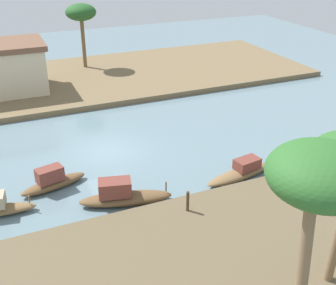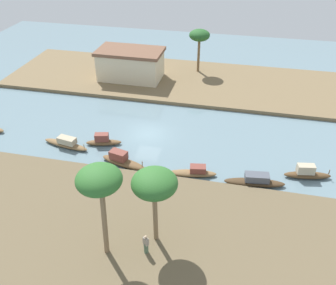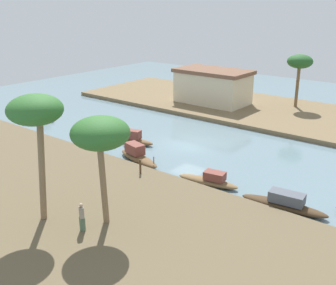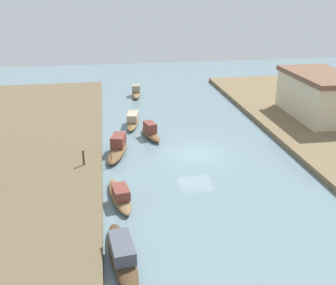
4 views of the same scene
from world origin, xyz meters
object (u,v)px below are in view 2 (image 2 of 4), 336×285
object	(u,v)px
palm_tree_left_near	(99,182)
palm_tree_left_far	(154,184)
mooring_post	(140,175)
riverside_building	(131,64)
sampan_with_tall_canopy	(122,160)
palm_tree_right_tall	(200,36)
sampan_upstream_small	(103,141)
sampan_near_left_bank	(307,173)
person_on_near_bank	(146,245)
sampan_with_red_awning	(194,172)
sampan_midstream	(66,143)
sampan_foreground	(255,181)

from	to	relation	value
palm_tree_left_near	palm_tree_left_far	bearing A→B (deg)	28.12
mooring_post	riverside_building	size ratio (longest dim) A/B	0.12
sampan_with_tall_canopy	palm_tree_right_tall	xyz separation A→B (m)	(3.53, 22.41, 4.87)
sampan_upstream_small	riverside_building	world-z (taller)	riverside_building
sampan_upstream_small	palm_tree_right_tall	xyz separation A→B (m)	(6.43, 19.67, 4.89)
sampan_near_left_bank	mooring_post	world-z (taller)	mooring_post
sampan_upstream_small	sampan_with_tall_canopy	distance (m)	3.99
person_on_near_bank	palm_tree_left_near	bearing A→B (deg)	37.56
sampan_with_tall_canopy	sampan_with_red_awning	distance (m)	6.64
sampan_with_tall_canopy	riverside_building	size ratio (longest dim) A/B	0.55
sampan_upstream_small	palm_tree_right_tall	world-z (taller)	palm_tree_right_tall
palm_tree_left_far	riverside_building	size ratio (longest dim) A/B	0.69
palm_tree_left_near	palm_tree_right_tall	xyz separation A→B (m)	(1.21, 32.33, -1.02)
sampan_upstream_small	palm_tree_left_far	world-z (taller)	palm_tree_left_far
sampan_with_tall_canopy	palm_tree_left_far	world-z (taller)	palm_tree_left_far
sampan_with_red_awning	palm_tree_right_tall	xyz separation A→B (m)	(-3.10, 22.57, 4.98)
sampan_near_left_bank	sampan_midstream	world-z (taller)	sampan_near_left_bank
sampan_near_left_bank	riverside_building	world-z (taller)	riverside_building
palm_tree_right_tall	sampan_with_tall_canopy	bearing A→B (deg)	-98.95
sampan_midstream	palm_tree_left_near	xyz separation A→B (m)	(8.63, -11.51, 5.95)
sampan_near_left_bank	riverside_building	size ratio (longest dim) A/B	0.49
sampan_with_red_awning	palm_tree_left_far	distance (m)	9.70
sampan_near_left_bank	sampan_with_tall_canopy	xyz separation A→B (m)	(-16.30, -1.70, -0.01)
sampan_with_red_awning	sampan_near_left_bank	bearing A→B (deg)	1.67
sampan_upstream_small	palm_tree_left_far	bearing A→B (deg)	-67.72
sampan_near_left_bank	palm_tree_left_near	xyz separation A→B (m)	(-13.98, -11.62, 5.88)
palm_tree_left_far	riverside_building	xyz separation A→B (m)	(-10.09, 26.50, -3.02)
sampan_midstream	palm_tree_left_far	distance (m)	16.06
sampan_foreground	mooring_post	distance (m)	9.79
sampan_with_red_awning	palm_tree_left_far	bearing A→B (deg)	-108.57
sampan_foreground	palm_tree_right_tall	size ratio (longest dim) A/B	0.90
sampan_midstream	mooring_post	bearing A→B (deg)	-13.87
sampan_with_red_awning	riverside_building	bearing A→B (deg)	112.78
palm_tree_left_far	palm_tree_right_tall	distance (m)	30.79
mooring_post	sampan_near_left_bank	bearing A→B (deg)	16.06
sampan_midstream	mooring_post	distance (m)	9.53
palm_tree_right_tall	riverside_building	world-z (taller)	palm_tree_right_tall
person_on_near_bank	mooring_post	distance (m)	7.73
mooring_post	palm_tree_left_far	xyz separation A→B (m)	(2.91, -6.02, 4.46)
sampan_upstream_small	sampan_with_tall_canopy	size ratio (longest dim) A/B	0.77
sampan_with_tall_canopy	palm_tree_left_far	xyz separation A→B (m)	(5.29, -8.33, 4.93)
sampan_upstream_small	person_on_near_bank	bearing A→B (deg)	-71.77
sampan_upstream_small	sampan_foreground	xyz separation A→B (m)	(14.84, -3.03, -0.03)
person_on_near_bank	riverside_building	size ratio (longest dim) A/B	0.18
sampan_with_tall_canopy	sampan_foreground	distance (m)	11.94
person_on_near_bank	sampan_with_tall_canopy	bearing A→B (deg)	-32.05
palm_tree_left_near	palm_tree_right_tall	world-z (taller)	palm_tree_left_near
sampan_near_left_bank	sampan_midstream	xyz separation A→B (m)	(-22.61, -0.11, -0.07)
sampan_with_red_awning	riverside_building	size ratio (longest dim) A/B	0.51
mooring_post	riverside_building	world-z (taller)	riverside_building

